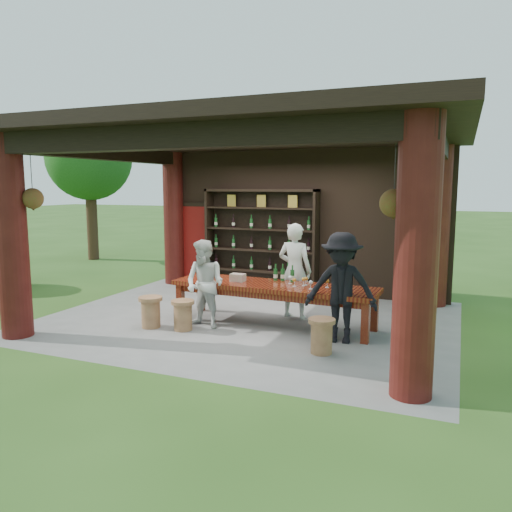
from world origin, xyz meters
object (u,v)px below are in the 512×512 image
at_px(tasting_table, 274,290).
at_px(guest_man, 341,288).
at_px(stool_near_right, 322,335).
at_px(napkin_basket, 238,278).
at_px(stool_near_left, 183,314).
at_px(stool_far_left, 151,311).
at_px(wine_shelf, 261,241).
at_px(host, 295,271).
at_px(guest_woman, 205,284).

relative_size(tasting_table, guest_man, 2.11).
bearing_deg(stool_near_right, napkin_basket, 148.70).
xyz_separation_m(stool_near_right, napkin_basket, (-1.89, 1.15, 0.54)).
bearing_deg(guest_man, stool_near_left, -175.81).
distance_m(stool_far_left, napkin_basket, 1.67).
relative_size(stool_near_left, stool_near_right, 0.99).
height_order(tasting_table, stool_far_left, tasting_table).
distance_m(tasting_table, guest_man, 1.44).
xyz_separation_m(wine_shelf, stool_near_right, (2.50, -3.78, -0.93)).
distance_m(host, napkin_basket, 1.10).
height_order(stool_far_left, napkin_basket, napkin_basket).
bearing_deg(host, stool_near_left, 50.04).
xyz_separation_m(tasting_table, stool_near_right, (1.20, -1.16, -0.36)).
bearing_deg(guest_woman, tasting_table, 37.47).
bearing_deg(stool_near_left, napkin_basket, 54.00).
relative_size(host, napkin_basket, 6.92).
distance_m(stool_far_left, guest_woman, 1.08).
xyz_separation_m(tasting_table, guest_woman, (-1.07, -0.59, 0.14)).
relative_size(wine_shelf, guest_man, 1.55).
bearing_deg(tasting_table, host, 73.78).
height_order(stool_far_left, host, host).
bearing_deg(host, wine_shelf, -48.10).
xyz_separation_m(stool_near_right, guest_woman, (-2.26, 0.57, 0.50)).
relative_size(stool_near_left, guest_woman, 0.34).
xyz_separation_m(guest_man, napkin_basket, (-2.03, 0.49, -0.06)).
relative_size(tasting_table, host, 2.07).
bearing_deg(guest_woman, stool_near_right, -5.78).
distance_m(stool_near_right, stool_far_left, 3.16).
relative_size(stool_near_right, napkin_basket, 2.04).
bearing_deg(wine_shelf, stool_far_left, -100.29).
height_order(stool_near_left, host, host).
relative_size(stool_near_left, stool_far_left, 0.96).
distance_m(stool_near_left, host, 2.25).
relative_size(tasting_table, stool_far_left, 6.76).
bearing_deg(stool_near_right, tasting_table, 135.80).
relative_size(wine_shelf, guest_woman, 1.76).
relative_size(stool_far_left, napkin_basket, 2.12).
xyz_separation_m(stool_far_left, guest_woman, (0.89, 0.38, 0.49)).
height_order(wine_shelf, guest_woman, wine_shelf).
distance_m(tasting_table, guest_woman, 1.23).
distance_m(stool_near_right, guest_man, 0.90).
distance_m(wine_shelf, guest_woman, 3.24).
distance_m(host, guest_woman, 1.76).
height_order(tasting_table, host, host).
bearing_deg(guest_woman, wine_shelf, 102.68).
xyz_separation_m(stool_near_left, guest_woman, (0.28, 0.31, 0.50)).
bearing_deg(stool_near_right, host, 119.34).
bearing_deg(stool_near_right, stool_far_left, 176.45).
height_order(stool_near_left, guest_man, guest_man).
height_order(stool_near_right, guest_man, guest_man).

